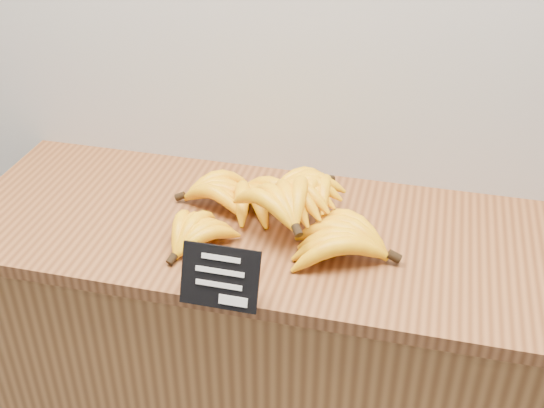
{
  "coord_description": "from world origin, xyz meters",
  "views": [
    {
      "loc": [
        0.19,
        1.55,
        1.78
      ],
      "look_at": [
        -0.09,
        2.7,
        1.02
      ],
      "focal_mm": 45.0,
      "sensor_mm": 36.0,
      "label": 1
    }
  ],
  "objects": [
    {
      "name": "chalkboard_sign",
      "position": [
        -0.14,
        2.48,
        0.99
      ],
      "size": [
        0.15,
        0.05,
        0.11
      ],
      "primitive_type": "cube",
      "rotation": [
        -0.39,
        0.0,
        0.0
      ],
      "color": "black",
      "rests_on": "counter_top"
    },
    {
      "name": "counter",
      "position": [
        -0.09,
        2.75,
        0.45
      ],
      "size": [
        1.45,
        0.5,
        0.9
      ],
      "primitive_type": "cube",
      "color": "#966130",
      "rests_on": "ground"
    },
    {
      "name": "counter_top",
      "position": [
        -0.09,
        2.75,
        0.92
      ],
      "size": [
        1.43,
        0.54,
        0.03
      ],
      "primitive_type": "cube",
      "color": "brown",
      "rests_on": "counter"
    },
    {
      "name": "banana_pile",
      "position": [
        -0.09,
        2.74,
        0.98
      ],
      "size": [
        0.53,
        0.38,
        0.12
      ],
      "color": "#FFB80A",
      "rests_on": "counter_top"
    }
  ]
}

